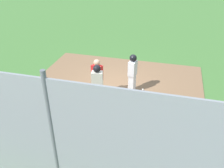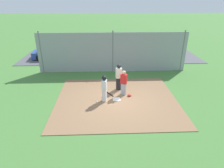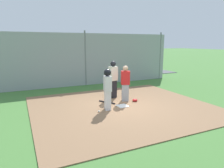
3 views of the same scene
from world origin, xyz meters
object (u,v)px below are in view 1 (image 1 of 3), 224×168
(catcher, at_px, (97,78))
(runner, at_px, (133,71))
(home_plate, at_px, (114,90))
(baseball_bat, at_px, (119,100))
(umpire, at_px, (97,87))
(baseball, at_px, (143,89))
(catcher_mask, at_px, (92,91))

(catcher, distance_m, runner, 1.43)
(home_plate, distance_m, baseball_bat, 0.80)
(umpire, bearing_deg, baseball_bat, -53.54)
(baseball_bat, relative_size, baseball, 11.22)
(catcher_mask, distance_m, baseball, 2.11)
(runner, distance_m, baseball_bat, 1.25)
(umpire, height_order, baseball_bat, umpire)
(home_plate, height_order, umpire, umpire)
(umpire, bearing_deg, catcher, 6.66)
(runner, bearing_deg, catcher, 43.78)
(baseball_bat, bearing_deg, umpire, -74.20)
(umpire, relative_size, catcher_mask, 7.33)
(home_plate, height_order, runner, runner)
(baseball_bat, bearing_deg, home_plate, 177.27)
(umpire, height_order, baseball, umpire)
(catcher, relative_size, catcher_mask, 6.69)
(home_plate, bearing_deg, baseball, 14.33)
(home_plate, height_order, baseball_bat, baseball_bat)
(umpire, xyz_separation_m, runner, (0.95, 1.52, -0.01))
(umpire, xyz_separation_m, catcher_mask, (-0.60, 1.02, -0.87))
(catcher, xyz_separation_m, baseball, (1.64, 0.94, -0.80))
(baseball_bat, height_order, catcher_mask, catcher_mask)
(umpire, xyz_separation_m, baseball, (1.39, 1.69, -0.89))
(umpire, relative_size, runner, 1.09)
(baseball_bat, bearing_deg, runner, 125.68)
(catcher_mask, xyz_separation_m, baseball, (2.00, 0.67, -0.02))
(umpire, relative_size, baseball, 23.77)
(home_plate, bearing_deg, umpire, -99.22)
(umpire, height_order, catcher_mask, umpire)
(runner, height_order, catcher_mask, runner)
(catcher_mask, bearing_deg, baseball_bat, -14.76)
(home_plate, height_order, catcher_mask, catcher_mask)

